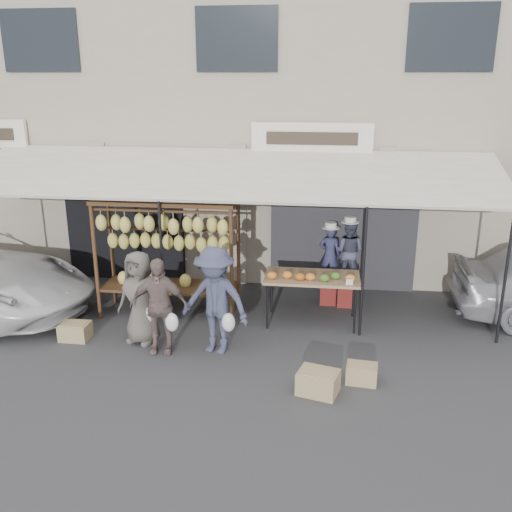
{
  "coord_description": "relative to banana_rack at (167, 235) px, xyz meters",
  "views": [
    {
      "loc": [
        1.86,
        -8.09,
        4.36
      ],
      "look_at": [
        0.64,
        1.4,
        1.3
      ],
      "focal_mm": 40.0,
      "sensor_mm": 36.0,
      "label": 1
    }
  ],
  "objects": [
    {
      "name": "customer_mid",
      "position": [
        0.25,
        -1.47,
        -0.77
      ],
      "size": [
        0.97,
        0.47,
        1.6
      ],
      "primitive_type": "imported",
      "rotation": [
        0.0,
        0.0,
        0.08
      ],
      "color": "#715E5A",
      "rests_on": "ground_plane"
    },
    {
      "name": "crate_near_b",
      "position": [
        3.48,
        -2.06,
        -1.44
      ],
      "size": [
        0.48,
        0.39,
        0.27
      ],
      "primitive_type": "cube",
      "rotation": [
        0.0,
        0.0,
        -0.1
      ],
      "color": "tan",
      "rests_on": "ground_plane"
    },
    {
      "name": "vendor_left",
      "position": [
        2.96,
        0.95,
        -0.56
      ],
      "size": [
        0.46,
        0.34,
        1.15
      ],
      "primitive_type": "imported",
      "rotation": [
        0.0,
        0.0,
        2.96
      ],
      "color": "#2D2F52",
      "rests_on": "stool_left"
    },
    {
      "name": "awning",
      "position": [
        1.04,
        0.67,
        1.0
      ],
      "size": [
        10.0,
        2.35,
        2.92
      ],
      "color": "silver",
      "rests_on": "ground_plane"
    },
    {
      "name": "vendor_right",
      "position": [
        3.32,
        0.9,
        -0.46
      ],
      "size": [
        0.71,
        0.63,
        1.22
      ],
      "primitive_type": "imported",
      "rotation": [
        0.0,
        0.0,
        2.81
      ],
      "color": "#464860",
      "rests_on": "stool_right"
    },
    {
      "name": "produce_table",
      "position": [
        2.66,
        -0.06,
        -0.7
      ],
      "size": [
        1.7,
        0.9,
        1.04
      ],
      "color": "tan",
      "rests_on": "ground_plane"
    },
    {
      "name": "shophouse",
      "position": [
        1.03,
        4.89,
        2.07
      ],
      "size": [
        24.0,
        6.15,
        7.3
      ],
      "color": "#9F9585",
      "rests_on": "ground_plane"
    },
    {
      "name": "stool_right",
      "position": [
        3.32,
        0.9,
        -1.32
      ],
      "size": [
        0.42,
        0.42,
        0.5
      ],
      "primitive_type": "cube",
      "rotation": [
        0.0,
        0.0,
        -0.21
      ],
      "color": "maroon",
      "rests_on": "ground_plane"
    },
    {
      "name": "customer_right",
      "position": [
        1.16,
        -1.36,
        -0.68
      ],
      "size": [
        1.29,
        0.95,
        1.79
      ],
      "primitive_type": "imported",
      "rotation": [
        0.0,
        0.0,
        -0.27
      ],
      "color": "#3A3D57",
      "rests_on": "ground_plane"
    },
    {
      "name": "banana_rack",
      "position": [
        0.0,
        0.0,
        0.0
      ],
      "size": [
        2.6,
        0.9,
        2.24
      ],
      "color": "#341E10",
      "rests_on": "ground_plane"
    },
    {
      "name": "stool_left",
      "position": [
        2.96,
        0.95,
        -1.35
      ],
      "size": [
        0.38,
        0.38,
        0.44
      ],
      "primitive_type": "cube",
      "rotation": [
        0.0,
        0.0,
        0.25
      ],
      "color": "maroon",
      "rests_on": "ground_plane"
    },
    {
      "name": "crate_near_a",
      "position": [
        2.85,
        -2.45,
        -1.4
      ],
      "size": [
        0.65,
        0.56,
        0.33
      ],
      "primitive_type": "cube",
      "rotation": [
        0.0,
        0.0,
        -0.27
      ],
      "color": "tan",
      "rests_on": "ground_plane"
    },
    {
      "name": "ground_plane",
      "position": [
        1.03,
        -1.6,
        -1.57
      ],
      "size": [
        90.0,
        90.0,
        0.0
      ],
      "primitive_type": "plane",
      "color": "#2D2D30"
    },
    {
      "name": "customer_left",
      "position": [
        -0.17,
        -1.17,
        -0.77
      ],
      "size": [
        0.9,
        0.72,
        1.6
      ],
      "primitive_type": "imported",
      "rotation": [
        0.0,
        0.0,
        -0.3
      ],
      "color": "#554F48",
      "rests_on": "ground_plane"
    },
    {
      "name": "crate_far",
      "position": [
        -1.33,
        -1.24,
        -1.43
      ],
      "size": [
        0.49,
        0.38,
        0.29
      ],
      "primitive_type": "cube",
      "rotation": [
        0.0,
        0.0,
        -0.01
      ],
      "color": "tan",
      "rests_on": "ground_plane"
    }
  ]
}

